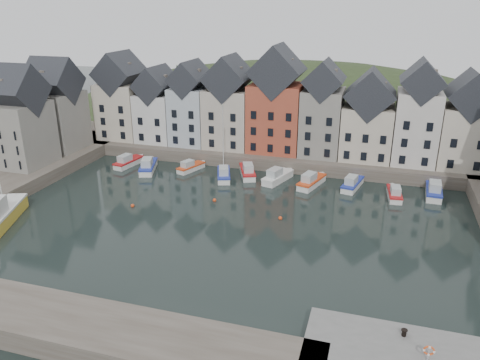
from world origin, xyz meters
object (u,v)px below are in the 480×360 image
at_px(boat_d, 224,174).
at_px(life_ring_post, 429,351).
at_px(boat_a, 128,162).
at_px(mooring_bollard, 404,332).

distance_m(boat_d, life_ring_post, 45.04).
relative_size(boat_a, life_ring_post, 4.83).
height_order(boat_a, life_ring_post, life_ring_post).
bearing_deg(life_ring_post, mooring_bollard, 123.59).
relative_size(boat_a, boat_d, 0.53).
height_order(boat_d, mooring_bollard, boat_d).
xyz_separation_m(mooring_bollard, life_ring_post, (1.54, -2.32, 0.55)).
xyz_separation_m(boat_d, mooring_bollard, (25.90, -33.33, 1.54)).
height_order(mooring_bollard, life_ring_post, life_ring_post).
bearing_deg(life_ring_post, boat_a, 140.70).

